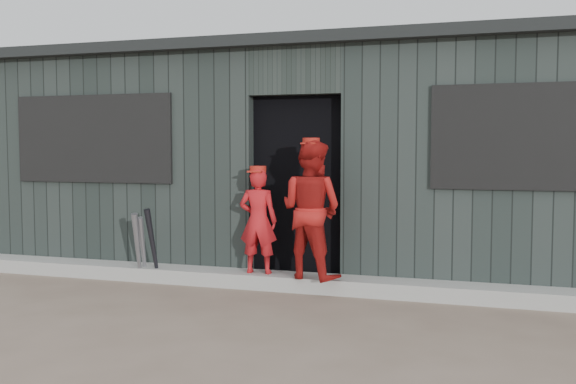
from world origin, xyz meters
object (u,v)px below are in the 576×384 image
(bat_mid, at_px, (138,248))
(player_red_left, at_px, (258,221))
(bat_left, at_px, (143,249))
(player_red_right, at_px, (311,210))
(bat_right, at_px, (153,246))
(player_grey_back, at_px, (348,224))
(dugout, at_px, (328,160))

(bat_mid, xyz_separation_m, player_red_left, (1.30, 0.20, 0.31))
(bat_mid, height_order, player_red_left, player_red_left)
(bat_left, distance_m, bat_mid, 0.10)
(player_red_right, bearing_deg, bat_mid, 21.61)
(bat_left, height_order, bat_right, bat_right)
(bat_right, bearing_deg, player_red_left, 6.68)
(player_red_left, bearing_deg, player_grey_back, -149.45)
(player_red_right, distance_m, player_grey_back, 0.74)
(player_grey_back, relative_size, dugout, 0.15)
(bat_mid, distance_m, player_grey_back, 2.28)
(bat_right, xyz_separation_m, player_grey_back, (1.97, 0.72, 0.22))
(player_grey_back, bearing_deg, bat_left, 26.93)
(player_red_right, bearing_deg, player_grey_back, -91.55)
(bat_left, relative_size, player_red_left, 0.68)
(player_grey_back, bearing_deg, bat_right, 28.97)
(bat_left, distance_m, player_red_left, 1.33)
(bat_mid, height_order, player_red_right, player_red_right)
(bat_right, distance_m, player_red_left, 1.19)
(bat_mid, height_order, player_grey_back, player_grey_back)
(bat_right, bearing_deg, dugout, 51.34)
(bat_left, distance_m, player_grey_back, 2.24)
(player_red_left, xyz_separation_m, player_grey_back, (0.83, 0.59, -0.07))
(player_grey_back, bearing_deg, player_red_left, 44.33)
(bat_mid, bearing_deg, player_red_right, 3.55)
(bat_left, xyz_separation_m, player_red_right, (1.88, 0.02, 0.48))
(bat_left, height_order, dugout, dugout)
(bat_right, relative_size, dugout, 0.10)
(bat_left, relative_size, player_red_right, 0.54)
(player_red_left, height_order, player_red_right, player_red_right)
(bat_right, height_order, dugout, dugout)
(player_grey_back, bearing_deg, bat_mid, 29.23)
(bat_left, distance_m, player_red_right, 1.93)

